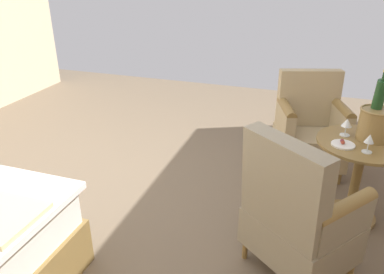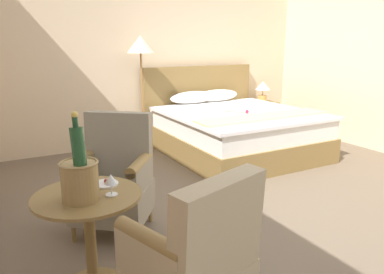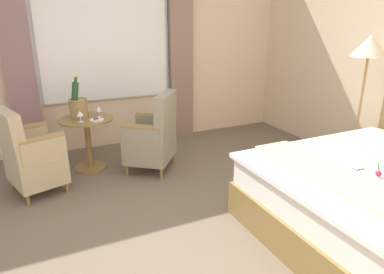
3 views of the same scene
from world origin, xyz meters
TOP-DOWN VIEW (x-y plane):
  - ground_plane at (0.00, 0.00)m, footprint 7.10×7.10m
  - wall_window_side at (-2.67, 0.00)m, footprint 0.27×5.72m
  - floor_lamp_brass at (-0.35, 2.45)m, footprint 0.39×0.39m
  - side_table_round at (-1.85, -0.46)m, footprint 0.66×0.66m
  - champagne_bucket at (-1.90, -0.53)m, footprint 0.23×0.23m
  - wine_glass_near_bucket at (-1.72, -0.53)m, footprint 0.08×0.08m
  - wine_glass_near_edge at (-1.85, -0.29)m, footprint 0.07×0.07m
  - snack_plate at (-1.70, -0.35)m, footprint 0.16×0.16m
  - armchair_by_window at (-1.46, 0.28)m, footprint 0.79×0.78m
  - armchair_facing_bed at (-1.46, -1.11)m, footprint 0.71×0.67m

SIDE VIEW (x-z plane):
  - ground_plane at x=0.00m, z-range 0.00..0.00m
  - side_table_round at x=-1.85m, z-range 0.08..0.74m
  - armchair_facing_bed at x=-1.46m, z-range -0.06..0.89m
  - armchair_by_window at x=-1.46m, z-range -0.06..0.93m
  - snack_plate at x=-1.70m, z-range 0.65..0.69m
  - wine_glass_near_edge at x=-1.85m, z-range 0.69..0.82m
  - wine_glass_near_bucket at x=-1.72m, z-range 0.69..0.82m
  - champagne_bucket at x=-1.90m, z-range 0.55..1.08m
  - floor_lamp_brass at x=-0.35m, z-range 0.60..2.25m
  - wall_window_side at x=-2.67m, z-range 0.00..3.04m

